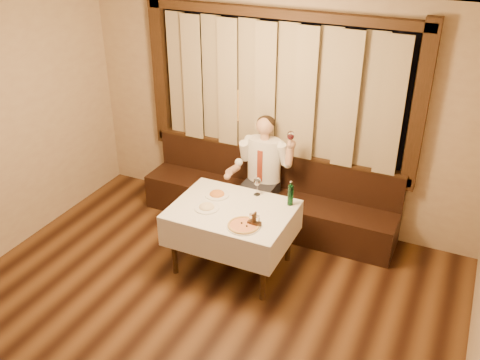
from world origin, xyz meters
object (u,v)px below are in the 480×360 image
at_px(dining_table, 232,217).
at_px(green_bottle, 290,195).
at_px(pasta_red, 217,192).
at_px(cruet_caddy, 254,221).
at_px(banquette, 268,200).
at_px(pasta_cream, 207,205).
at_px(pizza, 243,226).
at_px(seated_man, 262,166).

bearing_deg(dining_table, green_bottle, 32.10).
distance_m(dining_table, pasta_red, 0.35).
bearing_deg(cruet_caddy, pasta_red, 152.88).
bearing_deg(banquette, pasta_cream, -102.05).
bearing_deg(pizza, green_bottle, 65.83).
bearing_deg(banquette, green_bottle, -52.51).
bearing_deg(dining_table, banquette, 90.00).
height_order(pizza, pasta_cream, pasta_cream).
relative_size(pizza, cruet_caddy, 2.36).
bearing_deg(pasta_red, seated_man, 73.63).
bearing_deg(pizza, pasta_red, 139.49).
xyz_separation_m(dining_table, pasta_red, (-0.27, 0.18, 0.14)).
xyz_separation_m(pasta_cream, green_bottle, (0.77, 0.45, 0.08)).
height_order(pasta_red, cruet_caddy, cruet_caddy).
bearing_deg(pasta_cream, cruet_caddy, -8.41).
height_order(banquette, green_bottle, green_bottle).
relative_size(pasta_red, seated_man, 0.19).
xyz_separation_m(dining_table, cruet_caddy, (0.35, -0.20, 0.16)).
relative_size(pizza, pasta_cream, 1.27).
xyz_separation_m(green_bottle, cruet_caddy, (-0.18, -0.53, -0.07)).
distance_m(pasta_cream, green_bottle, 0.90).
distance_m(pasta_red, cruet_caddy, 0.72).
bearing_deg(banquette, pizza, -78.72).
bearing_deg(banquette, dining_table, -90.00).
distance_m(pizza, seated_man, 1.25).
distance_m(pasta_red, pasta_cream, 0.29).
distance_m(banquette, pasta_cream, 1.26).
bearing_deg(pasta_cream, banquette, 77.95).
relative_size(green_bottle, seated_man, 0.20).
distance_m(dining_table, seated_man, 0.95).
distance_m(dining_table, pasta_cream, 0.30).
height_order(pizza, pasta_red, pasta_red).
height_order(dining_table, seated_man, seated_man).
xyz_separation_m(banquette, cruet_caddy, (0.35, -1.22, 0.50)).
xyz_separation_m(pizza, green_bottle, (0.27, 0.60, 0.11)).
xyz_separation_m(pizza, cruet_caddy, (0.09, 0.07, 0.04)).
bearing_deg(pizza, seated_man, 104.30).
xyz_separation_m(pasta_red, seated_man, (0.22, 0.75, 0.03)).
xyz_separation_m(pasta_cream, cruet_caddy, (0.59, -0.09, 0.01)).
relative_size(pasta_cream, cruet_caddy, 1.87).
height_order(green_bottle, seated_man, seated_man).
height_order(banquette, dining_table, banquette).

